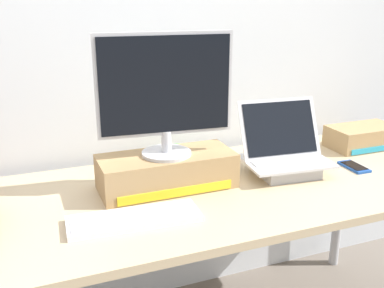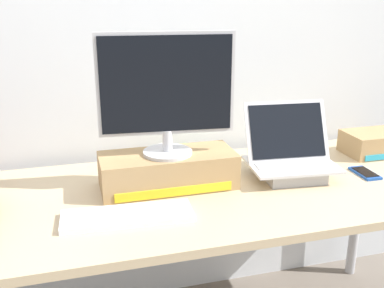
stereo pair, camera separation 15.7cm
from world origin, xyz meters
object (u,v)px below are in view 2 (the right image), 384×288
Objects in this scene: toner_box_yellow at (168,170)px; toner_box_cyan at (380,142)px; open_laptop at (290,162)px; plush_toy at (185,154)px; external_keyboard at (128,216)px; cell_phone at (365,173)px; desktop_monitor at (167,92)px.

toner_box_cyan is (1.00, 0.11, -0.01)m from toner_box_yellow.
toner_box_yellow is at bearing -173.79° from toner_box_cyan.
open_laptop reaches higher than toner_box_cyan.
external_keyboard is at bearing -125.61° from plush_toy.
cell_phone is 0.73m from plush_toy.
open_laptop is at bearing 1.80° from desktop_monitor.
cell_phone is at bearing 10.75° from external_keyboard.
plush_toy is 0.89m from toner_box_cyan.
cell_phone is at bearing -6.78° from open_laptop.
desktop_monitor is 0.39m from plush_toy.
cell_phone is at bearing -7.09° from toner_box_yellow.
open_laptop is at bearing -3.86° from toner_box_yellow.
toner_box_yellow is at bearing -120.29° from plush_toy.
plush_toy is at bearing 65.34° from desktop_monitor.
desktop_monitor reaches higher than toner_box_cyan.
external_keyboard is (-0.18, -0.22, -0.05)m from toner_box_yellow.
open_laptop is (0.48, -0.03, -0.01)m from toner_box_yellow.
open_laptop is 0.31m from cell_phone.
toner_box_cyan reaches higher than cell_phone.
plush_toy is (0.12, 0.20, -0.02)m from toner_box_yellow.
toner_box_yellow is at bearing -178.44° from open_laptop.
toner_box_yellow is at bearing 87.97° from desktop_monitor.
plush_toy is (0.30, 0.42, 0.04)m from external_keyboard.
external_keyboard is at bearing -164.56° from toner_box_cyan.
open_laptop is 2.60× the size of cell_phone.
toner_box_yellow is 0.49m from open_laptop.
open_laptop is at bearing 19.17° from external_keyboard.
cell_phone is (0.78, -0.10, -0.06)m from toner_box_yellow.
plush_toy is (0.12, 0.20, -0.31)m from desktop_monitor.
open_laptop is at bearing -164.69° from toner_box_cyan.
toner_box_cyan is at bearing 11.80° from desktop_monitor.
desktop_monitor is at bearing -120.18° from plush_toy.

